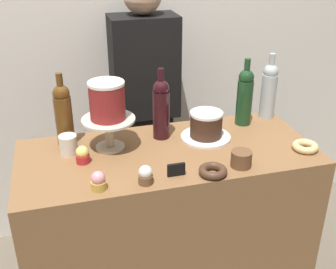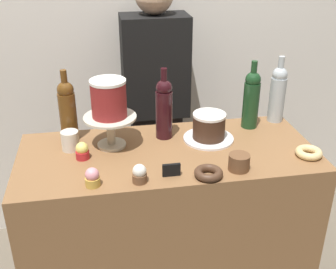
# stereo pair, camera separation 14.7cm
# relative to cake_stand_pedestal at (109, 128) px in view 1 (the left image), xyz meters

# --- Properties ---
(back_wall) EXTENTS (6.00, 0.05, 2.60)m
(back_wall) POSITION_rel_cake_stand_pedestal_xyz_m (0.23, 0.76, 0.26)
(back_wall) COLOR silver
(back_wall) RESTS_ON ground_plane
(display_counter) EXTENTS (1.27, 0.56, 0.94)m
(display_counter) POSITION_rel_cake_stand_pedestal_xyz_m (0.23, -0.09, -0.57)
(display_counter) COLOR brown
(display_counter) RESTS_ON ground_plane
(cake_stand_pedestal) EXTENTS (0.23, 0.23, 0.14)m
(cake_stand_pedestal) POSITION_rel_cake_stand_pedestal_xyz_m (0.00, 0.00, 0.00)
(cake_stand_pedestal) COLOR beige
(cake_stand_pedestal) RESTS_ON display_counter
(white_layer_cake) EXTENTS (0.15, 0.15, 0.16)m
(white_layer_cake) POSITION_rel_cake_stand_pedestal_xyz_m (-0.00, 0.00, 0.13)
(white_layer_cake) COLOR maroon
(white_layer_cake) RESTS_ON cake_stand_pedestal
(silver_serving_platter) EXTENTS (0.23, 0.23, 0.01)m
(silver_serving_platter) POSITION_rel_cake_stand_pedestal_xyz_m (0.43, -0.02, -0.09)
(silver_serving_platter) COLOR white
(silver_serving_platter) RESTS_ON display_counter
(chocolate_round_cake) EXTENTS (0.15, 0.15, 0.12)m
(chocolate_round_cake) POSITION_rel_cake_stand_pedestal_xyz_m (0.43, -0.02, -0.03)
(chocolate_round_cake) COLOR #3D2619
(chocolate_round_cake) RESTS_ON silver_serving_platter
(wine_bottle_clear) EXTENTS (0.08, 0.08, 0.33)m
(wine_bottle_clear) POSITION_rel_cake_stand_pedestal_xyz_m (0.81, 0.13, 0.05)
(wine_bottle_clear) COLOR #B2BCC1
(wine_bottle_clear) RESTS_ON display_counter
(wine_bottle_green) EXTENTS (0.08, 0.08, 0.33)m
(wine_bottle_green) POSITION_rel_cake_stand_pedestal_xyz_m (0.66, 0.09, 0.05)
(wine_bottle_green) COLOR #193D1E
(wine_bottle_green) RESTS_ON display_counter
(wine_bottle_amber) EXTENTS (0.08, 0.08, 0.33)m
(wine_bottle_amber) POSITION_rel_cake_stand_pedestal_xyz_m (-0.18, 0.10, 0.05)
(wine_bottle_amber) COLOR #5B3814
(wine_bottle_amber) RESTS_ON display_counter
(wine_bottle_dark_red) EXTENTS (0.08, 0.08, 0.33)m
(wine_bottle_dark_red) POSITION_rel_cake_stand_pedestal_xyz_m (0.24, 0.05, 0.05)
(wine_bottle_dark_red) COLOR black
(wine_bottle_dark_red) RESTS_ON display_counter
(cupcake_vanilla) EXTENTS (0.06, 0.06, 0.07)m
(cupcake_vanilla) POSITION_rel_cake_stand_pedestal_xyz_m (0.09, -0.31, -0.06)
(cupcake_vanilla) COLOR brown
(cupcake_vanilla) RESTS_ON display_counter
(cupcake_strawberry) EXTENTS (0.06, 0.06, 0.07)m
(cupcake_strawberry) POSITION_rel_cake_stand_pedestal_xyz_m (-0.09, -0.31, -0.06)
(cupcake_strawberry) COLOR gold
(cupcake_strawberry) RESTS_ON display_counter
(cupcake_lemon) EXTENTS (0.06, 0.06, 0.07)m
(cupcake_lemon) POSITION_rel_cake_stand_pedestal_xyz_m (-0.12, -0.10, -0.06)
(cupcake_lemon) COLOR red
(cupcake_lemon) RESTS_ON display_counter
(donut_chocolate) EXTENTS (0.11, 0.11, 0.03)m
(donut_chocolate) POSITION_rel_cake_stand_pedestal_xyz_m (0.35, -0.32, -0.08)
(donut_chocolate) COLOR #472D1E
(donut_chocolate) RESTS_ON display_counter
(donut_glazed) EXTENTS (0.11, 0.11, 0.03)m
(donut_glazed) POSITION_rel_cake_stand_pedestal_xyz_m (0.81, -0.24, -0.08)
(donut_glazed) COLOR #E0C17F
(donut_glazed) RESTS_ON display_counter
(cookie_stack) EXTENTS (0.08, 0.08, 0.07)m
(cookie_stack) POSITION_rel_cake_stand_pedestal_xyz_m (0.48, -0.29, -0.06)
(cookie_stack) COLOR brown
(cookie_stack) RESTS_ON display_counter
(price_sign_chalkboard) EXTENTS (0.07, 0.01, 0.05)m
(price_sign_chalkboard) POSITION_rel_cake_stand_pedestal_xyz_m (0.21, -0.29, -0.07)
(price_sign_chalkboard) COLOR black
(price_sign_chalkboard) RESTS_ON display_counter
(coffee_cup_ceramic) EXTENTS (0.08, 0.08, 0.09)m
(coffee_cup_ceramic) POSITION_rel_cake_stand_pedestal_xyz_m (-0.18, -0.00, -0.05)
(coffee_cup_ceramic) COLOR silver
(coffee_cup_ceramic) RESTS_ON display_counter
(barista_figure) EXTENTS (0.36, 0.22, 1.60)m
(barista_figure) POSITION_rel_cake_stand_pedestal_xyz_m (0.28, 0.55, -0.20)
(barista_figure) COLOR black
(barista_figure) RESTS_ON ground_plane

